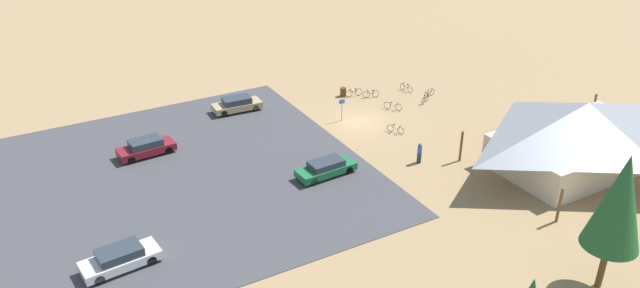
{
  "coord_description": "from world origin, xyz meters",
  "views": [
    {
      "loc": [
        28.09,
        42.51,
        23.79
      ],
      "look_at": [
        6.45,
        4.1,
        1.2
      ],
      "focal_mm": 34.48,
      "sensor_mm": 36.0,
      "label": 1
    }
  ],
  "objects_px": {
    "bicycle_orange_edge_south": "(425,99)",
    "car_maroon_near_entry": "(146,147)",
    "bicycle_yellow_yard_left": "(393,106)",
    "bicycle_white_mid_cluster": "(396,129)",
    "car_white_far_end": "(120,258)",
    "lot_sign": "(342,107)",
    "bicycle_teal_near_sign": "(429,93)",
    "trash_bin": "(343,92)",
    "bicycle_green_by_bin": "(406,88)",
    "bicycle_red_back_row": "(371,94)",
    "pine_midwest": "(619,202)",
    "car_tan_second_row": "(237,104)",
    "bicycle_black_lone_west": "(354,93)",
    "visitor_at_bikes": "(420,152)",
    "car_green_end_stall": "(326,168)",
    "bike_pavilion": "(583,130)"
  },
  "relations": [
    {
      "from": "bicycle_red_back_row",
      "to": "bicycle_white_mid_cluster",
      "type": "relative_size",
      "value": 1.1
    },
    {
      "from": "bicycle_yellow_yard_left",
      "to": "car_white_far_end",
      "type": "distance_m",
      "value": 30.45
    },
    {
      "from": "bicycle_teal_near_sign",
      "to": "trash_bin",
      "type": "bearing_deg",
      "value": -30.23
    },
    {
      "from": "car_maroon_near_entry",
      "to": "car_green_end_stall",
      "type": "relative_size",
      "value": 0.97
    },
    {
      "from": "bicycle_yellow_yard_left",
      "to": "visitor_at_bikes",
      "type": "relative_size",
      "value": 0.82
    },
    {
      "from": "lot_sign",
      "to": "bicycle_white_mid_cluster",
      "type": "relative_size",
      "value": 1.52
    },
    {
      "from": "bicycle_red_back_row",
      "to": "car_maroon_near_entry",
      "type": "height_order",
      "value": "car_maroon_near_entry"
    },
    {
      "from": "trash_bin",
      "to": "lot_sign",
      "type": "relative_size",
      "value": 0.41
    },
    {
      "from": "bicycle_green_by_bin",
      "to": "car_tan_second_row",
      "type": "relative_size",
      "value": 0.36
    },
    {
      "from": "bicycle_black_lone_west",
      "to": "car_tan_second_row",
      "type": "xyz_separation_m",
      "value": [
        11.6,
        -2.29,
        0.33
      ]
    },
    {
      "from": "bicycle_yellow_yard_left",
      "to": "car_tan_second_row",
      "type": "height_order",
      "value": "car_tan_second_row"
    },
    {
      "from": "trash_bin",
      "to": "bicycle_yellow_yard_left",
      "type": "distance_m",
      "value": 5.72
    },
    {
      "from": "lot_sign",
      "to": "car_white_far_end",
      "type": "xyz_separation_m",
      "value": [
        22.71,
        11.64,
        -0.68
      ]
    },
    {
      "from": "bike_pavilion",
      "to": "bicycle_yellow_yard_left",
      "type": "relative_size",
      "value": 10.93
    },
    {
      "from": "bicycle_orange_edge_south",
      "to": "car_white_far_end",
      "type": "bearing_deg",
      "value": 19.29
    },
    {
      "from": "trash_bin",
      "to": "car_green_end_stall",
      "type": "relative_size",
      "value": 0.19
    },
    {
      "from": "bicycle_white_mid_cluster",
      "to": "car_maroon_near_entry",
      "type": "relative_size",
      "value": 0.31
    },
    {
      "from": "bicycle_white_mid_cluster",
      "to": "car_white_far_end",
      "type": "xyz_separation_m",
      "value": [
        25.52,
        7.12,
        0.37
      ]
    },
    {
      "from": "bike_pavilion",
      "to": "bicycle_red_back_row",
      "type": "height_order",
      "value": "bike_pavilion"
    },
    {
      "from": "car_white_far_end",
      "to": "bicycle_yellow_yard_left",
      "type": "bearing_deg",
      "value": -158.07
    },
    {
      "from": "trash_bin",
      "to": "bicycle_green_by_bin",
      "type": "relative_size",
      "value": 0.53
    },
    {
      "from": "bicycle_yellow_yard_left",
      "to": "car_green_end_stall",
      "type": "xyz_separation_m",
      "value": [
        11.83,
        7.79,
        0.32
      ]
    },
    {
      "from": "car_green_end_stall",
      "to": "car_maroon_near_entry",
      "type": "bearing_deg",
      "value": -42.29
    },
    {
      "from": "pine_midwest",
      "to": "bicycle_black_lone_west",
      "type": "distance_m",
      "value": 31.96
    },
    {
      "from": "bicycle_yellow_yard_left",
      "to": "bicycle_red_back_row",
      "type": "xyz_separation_m",
      "value": [
        0.15,
        -3.54,
        0.01
      ]
    },
    {
      "from": "trash_bin",
      "to": "car_green_end_stall",
      "type": "distance_m",
      "value": 16.06
    },
    {
      "from": "trash_bin",
      "to": "car_tan_second_row",
      "type": "relative_size",
      "value": 0.19
    },
    {
      "from": "lot_sign",
      "to": "bicycle_yellow_yard_left",
      "type": "distance_m",
      "value": 5.64
    },
    {
      "from": "bike_pavilion",
      "to": "bicycle_orange_edge_south",
      "type": "distance_m",
      "value": 16.2
    },
    {
      "from": "trash_bin",
      "to": "lot_sign",
      "type": "distance_m",
      "value": 5.93
    },
    {
      "from": "car_tan_second_row",
      "to": "bicycle_orange_edge_south",
      "type": "bearing_deg",
      "value": 157.1
    },
    {
      "from": "bicycle_yellow_yard_left",
      "to": "bicycle_white_mid_cluster",
      "type": "distance_m",
      "value": 5.05
    },
    {
      "from": "pine_midwest",
      "to": "bicycle_orange_edge_south",
      "type": "xyz_separation_m",
      "value": [
        -8.09,
        -26.55,
        -5.41
      ]
    },
    {
      "from": "trash_bin",
      "to": "pine_midwest",
      "type": "height_order",
      "value": "pine_midwest"
    },
    {
      "from": "trash_bin",
      "to": "car_maroon_near_entry",
      "type": "xyz_separation_m",
      "value": [
        20.56,
        2.87,
        0.29
      ]
    },
    {
      "from": "bicycle_yellow_yard_left",
      "to": "visitor_at_bikes",
      "type": "height_order",
      "value": "visitor_at_bikes"
    },
    {
      "from": "lot_sign",
      "to": "bicycle_teal_near_sign",
      "type": "xyz_separation_m",
      "value": [
        -10.58,
        -0.6,
        -1.05
      ]
    },
    {
      "from": "visitor_at_bikes",
      "to": "bicycle_yellow_yard_left",
      "type": "bearing_deg",
      "value": -113.99
    },
    {
      "from": "bike_pavilion",
      "to": "bicycle_teal_near_sign",
      "type": "relative_size",
      "value": 9.92
    },
    {
      "from": "pine_midwest",
      "to": "car_tan_second_row",
      "type": "height_order",
      "value": "pine_midwest"
    },
    {
      "from": "bicycle_yellow_yard_left",
      "to": "car_maroon_near_entry",
      "type": "xyz_separation_m",
      "value": [
        22.94,
        -2.32,
        0.37
      ]
    },
    {
      "from": "bicycle_orange_edge_south",
      "to": "bicycle_green_by_bin",
      "type": "height_order",
      "value": "bicycle_orange_edge_south"
    },
    {
      "from": "bicycle_yellow_yard_left",
      "to": "bicycle_teal_near_sign",
      "type": "relative_size",
      "value": 0.91
    },
    {
      "from": "bicycle_orange_edge_south",
      "to": "bicycle_white_mid_cluster",
      "type": "bearing_deg",
      "value": 32.21
    },
    {
      "from": "bicycle_yellow_yard_left",
      "to": "bicycle_white_mid_cluster",
      "type": "bearing_deg",
      "value": 57.31
    },
    {
      "from": "bicycle_black_lone_west",
      "to": "car_tan_second_row",
      "type": "distance_m",
      "value": 11.82
    },
    {
      "from": "bicycle_orange_edge_south",
      "to": "car_maroon_near_entry",
      "type": "relative_size",
      "value": 0.33
    },
    {
      "from": "car_tan_second_row",
      "to": "visitor_at_bikes",
      "type": "distance_m",
      "value": 18.71
    },
    {
      "from": "pine_midwest",
      "to": "bicycle_yellow_yard_left",
      "type": "height_order",
      "value": "pine_midwest"
    },
    {
      "from": "trash_bin",
      "to": "bicycle_green_by_bin",
      "type": "bearing_deg",
      "value": 162.22
    }
  ]
}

